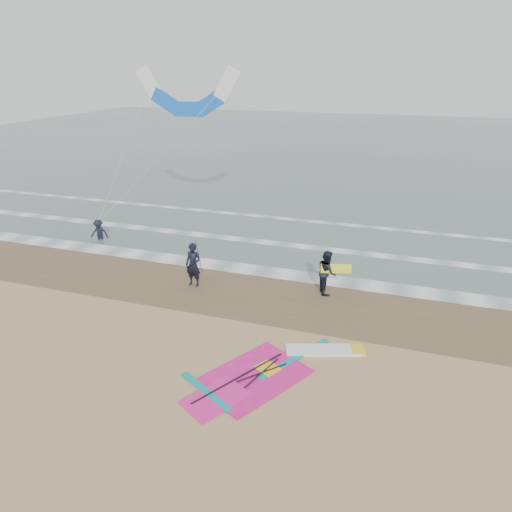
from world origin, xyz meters
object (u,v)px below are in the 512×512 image
(person_walking, at_px, (327,272))
(surf_kite, at_px, (188,97))
(person_standing, at_px, (193,265))
(person_wading, at_px, (98,227))
(windsurf_rig, at_px, (275,370))

(person_walking, distance_m, surf_kite, 13.91)
(person_standing, xyz_separation_m, person_wading, (-7.62, 3.64, -0.22))
(windsurf_rig, xyz_separation_m, person_standing, (-5.21, 4.96, 0.98))
(person_wading, bearing_deg, person_walking, -21.47)
(windsurf_rig, xyz_separation_m, surf_kite, (-9.16, 13.47, 7.55))
(person_standing, bearing_deg, windsurf_rig, -38.43)
(person_walking, height_order, surf_kite, surf_kite)
(person_standing, height_order, person_walking, person_standing)
(person_standing, xyz_separation_m, person_walking, (5.83, 1.15, -0.03))
(person_walking, bearing_deg, windsurf_rig, 152.15)
(windsurf_rig, relative_size, surf_kite, 0.68)
(windsurf_rig, relative_size, person_standing, 2.79)
(windsurf_rig, distance_m, surf_kite, 17.95)
(windsurf_rig, bearing_deg, person_wading, 146.17)
(person_walking, distance_m, person_wading, 13.67)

